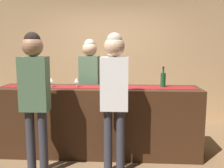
{
  "coord_description": "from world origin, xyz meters",
  "views": [
    {
      "loc": [
        0.42,
        -3.61,
        1.61
      ],
      "look_at": [
        0.2,
        0.0,
        1.07
      ],
      "focal_mm": 40.05,
      "sensor_mm": 36.0,
      "label": 1
    }
  ],
  "objects_px": {
    "wine_glass_near_customer": "(51,80)",
    "wine_glass_mid_counter": "(76,80)",
    "wine_bottle_green": "(163,80)",
    "bartender": "(90,78)",
    "wine_bottle_clear": "(31,79)",
    "customer_browsing": "(34,88)",
    "customer_sipping": "(114,87)"
  },
  "relations": [
    {
      "from": "wine_glass_near_customer",
      "to": "wine_glass_mid_counter",
      "type": "height_order",
      "value": "same"
    },
    {
      "from": "wine_bottle_green",
      "to": "bartender",
      "type": "distance_m",
      "value": 1.27
    },
    {
      "from": "wine_bottle_clear",
      "to": "wine_bottle_green",
      "type": "height_order",
      "value": "same"
    },
    {
      "from": "bartender",
      "to": "wine_bottle_green",
      "type": "bearing_deg",
      "value": 167.75
    },
    {
      "from": "bartender",
      "to": "customer_browsing",
      "type": "bearing_deg",
      "value": 80.29
    },
    {
      "from": "wine_glass_near_customer",
      "to": "wine_glass_mid_counter",
      "type": "bearing_deg",
      "value": 1.42
    },
    {
      "from": "wine_bottle_clear",
      "to": "wine_bottle_green",
      "type": "bearing_deg",
      "value": 0.43
    },
    {
      "from": "customer_sipping",
      "to": "wine_bottle_green",
      "type": "bearing_deg",
      "value": 43.07
    },
    {
      "from": "wine_glass_near_customer",
      "to": "bartender",
      "type": "xyz_separation_m",
      "value": [
        0.48,
        0.62,
        -0.04
      ]
    },
    {
      "from": "wine_glass_near_customer",
      "to": "customer_sipping",
      "type": "bearing_deg",
      "value": -28.98
    },
    {
      "from": "wine_glass_mid_counter",
      "to": "customer_browsing",
      "type": "distance_m",
      "value": 0.75
    },
    {
      "from": "wine_glass_near_customer",
      "to": "customer_sipping",
      "type": "xyz_separation_m",
      "value": [
        0.96,
        -0.53,
        -0.01
      ]
    },
    {
      "from": "wine_glass_mid_counter",
      "to": "bartender",
      "type": "height_order",
      "value": "bartender"
    },
    {
      "from": "wine_bottle_clear",
      "to": "wine_glass_mid_counter",
      "type": "height_order",
      "value": "wine_bottle_clear"
    },
    {
      "from": "customer_sipping",
      "to": "wine_glass_mid_counter",
      "type": "bearing_deg",
      "value": 137.35
    },
    {
      "from": "wine_bottle_green",
      "to": "wine_glass_near_customer",
      "type": "height_order",
      "value": "wine_bottle_green"
    },
    {
      "from": "bartender",
      "to": "customer_browsing",
      "type": "relative_size",
      "value": 0.97
    },
    {
      "from": "wine_bottle_clear",
      "to": "bartender",
      "type": "relative_size",
      "value": 0.17
    },
    {
      "from": "wine_glass_mid_counter",
      "to": "customer_browsing",
      "type": "xyz_separation_m",
      "value": [
        -0.39,
        -0.64,
        -0.01
      ]
    },
    {
      "from": "wine_bottle_clear",
      "to": "wine_bottle_green",
      "type": "relative_size",
      "value": 1.0
    },
    {
      "from": "customer_sipping",
      "to": "customer_browsing",
      "type": "distance_m",
      "value": 0.98
    },
    {
      "from": "wine_glass_near_customer",
      "to": "wine_glass_mid_counter",
      "type": "xyz_separation_m",
      "value": [
        0.38,
        0.01,
        0.0
      ]
    },
    {
      "from": "wine_bottle_clear",
      "to": "wine_glass_near_customer",
      "type": "bearing_deg",
      "value": -15.09
    },
    {
      "from": "wine_glass_mid_counter",
      "to": "bartender",
      "type": "distance_m",
      "value": 0.62
    },
    {
      "from": "bartender",
      "to": "customer_sipping",
      "type": "xyz_separation_m",
      "value": [
        0.47,
        -1.15,
        0.03
      ]
    },
    {
      "from": "wine_bottle_green",
      "to": "customer_browsing",
      "type": "relative_size",
      "value": 0.17
    },
    {
      "from": "wine_bottle_clear",
      "to": "wine_glass_near_customer",
      "type": "distance_m",
      "value": 0.34
    },
    {
      "from": "wine_glass_near_customer",
      "to": "bartender",
      "type": "distance_m",
      "value": 0.79
    },
    {
      "from": "wine_bottle_green",
      "to": "customer_sipping",
      "type": "xyz_separation_m",
      "value": [
        -0.68,
        -0.63,
        -0.02
      ]
    },
    {
      "from": "wine_bottle_clear",
      "to": "wine_glass_near_customer",
      "type": "relative_size",
      "value": 2.1
    },
    {
      "from": "wine_bottle_clear",
      "to": "wine_bottle_green",
      "type": "distance_m",
      "value": 1.97
    },
    {
      "from": "wine_bottle_green",
      "to": "customer_sipping",
      "type": "distance_m",
      "value": 0.93
    }
  ]
}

